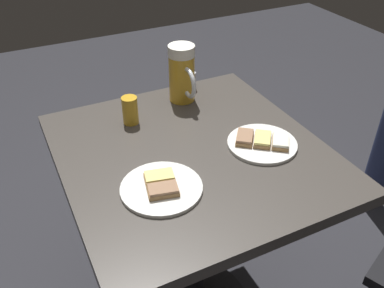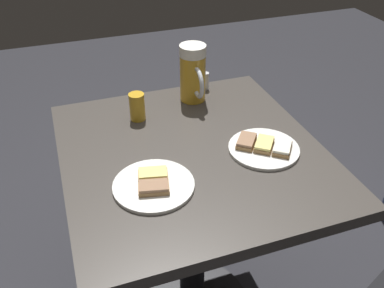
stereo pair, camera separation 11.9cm
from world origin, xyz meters
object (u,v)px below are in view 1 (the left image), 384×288
object	(u,v)px
beer_glass_small	(130,110)
salt_shaker	(192,81)
beer_mug	(182,74)
plate_near	(262,142)
plate_far	(161,187)

from	to	relation	value
beer_glass_small	salt_shaker	world-z (taller)	beer_glass_small
beer_mug	salt_shaker	size ratio (longest dim) A/B	3.10
plate_near	beer_glass_small	size ratio (longest dim) A/B	2.28
beer_mug	salt_shaker	distance (m)	0.11
plate_near	salt_shaker	xyz separation A→B (m)	(0.02, -0.41, 0.02)
plate_far	salt_shaker	xyz separation A→B (m)	(-0.31, -0.46, 0.02)
beer_mug	beer_glass_small	distance (m)	0.22
plate_near	plate_far	distance (m)	0.34
plate_near	beer_glass_small	distance (m)	0.42
beer_glass_small	salt_shaker	distance (m)	0.30
salt_shaker	beer_glass_small	bearing A→B (deg)	24.09
beer_glass_small	salt_shaker	bearing A→B (deg)	-155.91
plate_near	beer_mug	bearing A→B (deg)	-75.20
beer_glass_small	salt_shaker	xyz separation A→B (m)	(-0.28, -0.12, -0.01)
beer_mug	plate_near	bearing A→B (deg)	104.80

